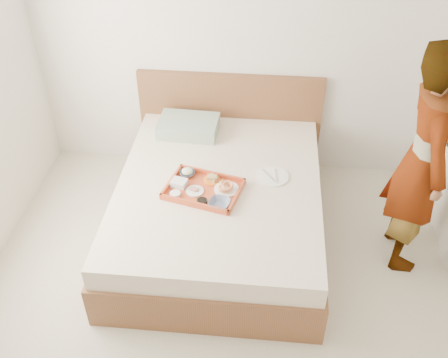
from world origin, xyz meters
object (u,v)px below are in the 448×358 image
at_px(bed, 219,208).
at_px(tray, 203,189).
at_px(dinner_plate, 272,176).
at_px(person, 423,161).

distance_m(bed, tray, 0.33).
bearing_deg(dinner_plate, person, -9.69).
bearing_deg(dinner_plate, tray, -156.38).
distance_m(dinner_plate, person, 1.10).
xyz_separation_m(tray, dinner_plate, (0.51, 0.22, -0.02)).
bearing_deg(person, bed, 87.10).
bearing_deg(tray, bed, 62.00).
relative_size(bed, dinner_plate, 7.88).
bearing_deg(bed, dinner_plate, 15.02).
distance_m(tray, person, 1.57).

